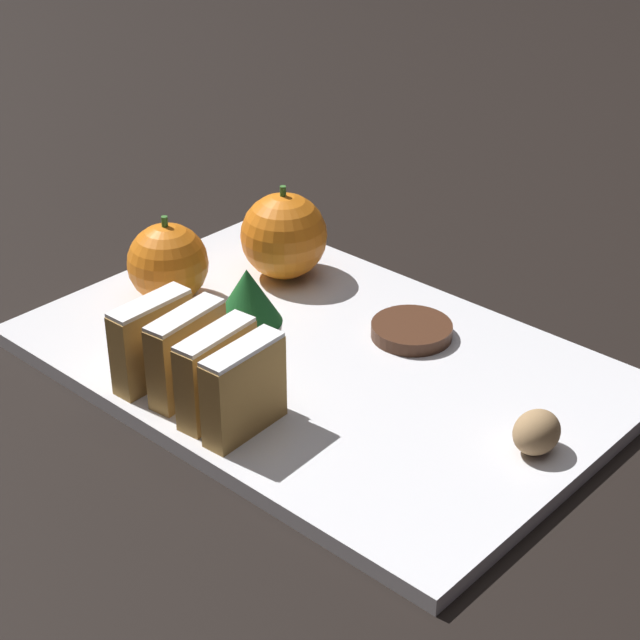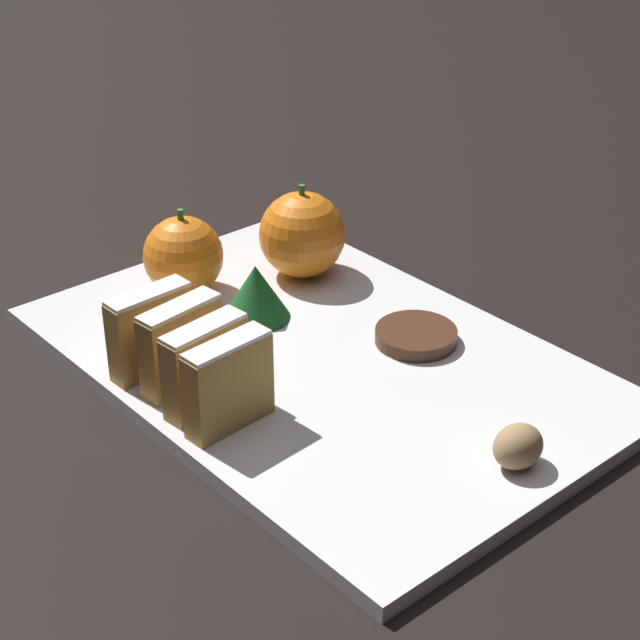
% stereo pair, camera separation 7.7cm
% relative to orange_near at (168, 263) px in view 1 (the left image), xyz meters
% --- Properties ---
extents(ground_plane, '(6.00, 6.00, 0.00)m').
position_rel_orange_near_xyz_m(ground_plane, '(0.02, -0.15, -0.04)').
color(ground_plane, black).
extents(serving_platter, '(0.28, 0.43, 0.01)m').
position_rel_orange_near_xyz_m(serving_platter, '(0.02, -0.15, -0.04)').
color(serving_platter, white).
rests_on(serving_platter, ground_plane).
extents(stollen_slice_front, '(0.06, 0.02, 0.06)m').
position_rel_orange_near_xyz_m(stollen_slice_front, '(-0.08, -0.17, -0.00)').
color(stollen_slice_front, '#B28442').
rests_on(stollen_slice_front, serving_platter).
extents(stollen_slice_second, '(0.06, 0.02, 0.06)m').
position_rel_orange_near_xyz_m(stollen_slice_second, '(-0.08, -0.14, -0.00)').
color(stollen_slice_second, '#B28442').
rests_on(stollen_slice_second, serving_platter).
extents(stollen_slice_third, '(0.06, 0.03, 0.06)m').
position_rel_orange_near_xyz_m(stollen_slice_third, '(-0.08, -0.11, -0.00)').
color(stollen_slice_third, '#B28442').
rests_on(stollen_slice_third, serving_platter).
extents(stollen_slice_fourth, '(0.06, 0.02, 0.06)m').
position_rel_orange_near_xyz_m(stollen_slice_fourth, '(-0.09, -0.08, -0.00)').
color(stollen_slice_fourth, '#B28442').
rests_on(stollen_slice_fourth, serving_platter).
extents(orange_near, '(0.06, 0.06, 0.07)m').
position_rel_orange_near_xyz_m(orange_near, '(0.00, 0.00, 0.00)').
color(orange_near, orange).
rests_on(orange_near, serving_platter).
extents(orange_far, '(0.07, 0.07, 0.08)m').
position_rel_orange_near_xyz_m(orange_far, '(0.09, -0.04, 0.00)').
color(orange_far, orange).
rests_on(orange_far, serving_platter).
extents(walnut, '(0.03, 0.03, 0.03)m').
position_rel_orange_near_xyz_m(walnut, '(0.02, -0.33, -0.02)').
color(walnut, '#9E7A51').
rests_on(walnut, serving_platter).
extents(chocolate_cookie, '(0.06, 0.06, 0.01)m').
position_rel_orange_near_xyz_m(chocolate_cookie, '(0.08, -0.18, -0.03)').
color(chocolate_cookie, '#472819').
rests_on(chocolate_cookie, serving_platter).
extents(evergreen_sprig, '(0.05, 0.05, 0.05)m').
position_rel_orange_near_xyz_m(evergreen_sprig, '(0.02, -0.07, -0.01)').
color(evergreen_sprig, '#195623').
rests_on(evergreen_sprig, serving_platter).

